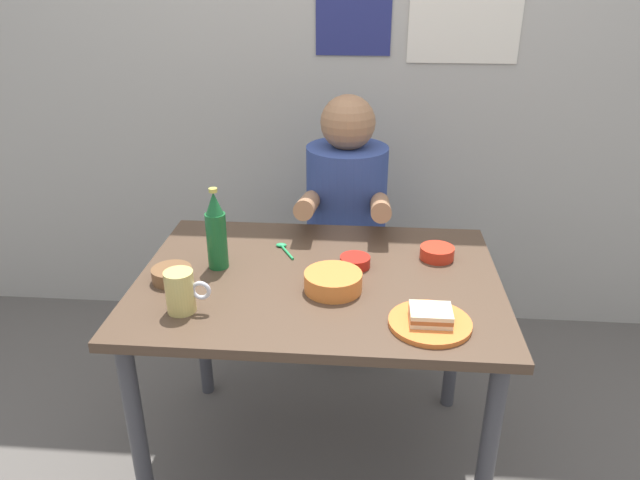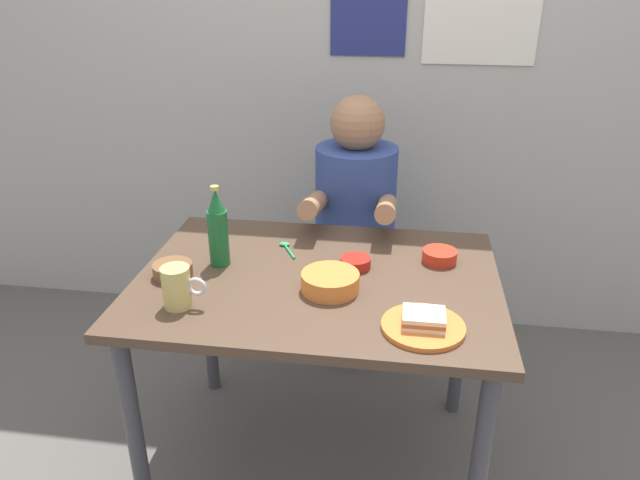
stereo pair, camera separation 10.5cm
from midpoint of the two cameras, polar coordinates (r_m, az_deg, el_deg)
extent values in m
plane|color=#59544F|center=(2.26, -1.52, -20.26)|extent=(6.00, 6.00, 0.00)
cube|color=#ADA89E|center=(2.66, 0.66, 18.28)|extent=(4.40, 0.08, 2.60)
cube|color=#4C3828|center=(1.82, -1.78, -3.96)|extent=(1.10, 0.80, 0.03)
cylinder|color=#3F3F44|center=(1.89, -18.58, -18.10)|extent=(0.05, 0.05, 0.71)
cylinder|color=#3F3F44|center=(1.79, 13.92, -20.28)|extent=(0.05, 0.05, 0.71)
cylinder|color=#3F3F44|center=(2.39, -12.57, -7.26)|extent=(0.05, 0.05, 0.71)
cylinder|color=#3F3F44|center=(2.32, 11.57, -8.35)|extent=(0.05, 0.05, 0.71)
cylinder|color=#4C4C51|center=(2.63, 1.17, -7.36)|extent=(0.08, 0.08, 0.41)
cylinder|color=#2D2D33|center=(2.51, 1.22, -3.01)|extent=(0.34, 0.34, 0.04)
cylinder|color=#33478C|center=(2.39, 1.28, 2.92)|extent=(0.32, 0.32, 0.52)
sphere|color=#A0704C|center=(2.29, 1.36, 11.19)|extent=(0.21, 0.21, 0.21)
cylinder|color=#A0704C|center=(2.13, -2.60, 3.38)|extent=(0.07, 0.31, 0.14)
cylinder|color=#A0704C|center=(2.12, 4.41, 3.16)|extent=(0.07, 0.31, 0.14)
cylinder|color=orange|center=(1.60, 8.64, -7.91)|extent=(0.22, 0.22, 0.01)
cube|color=beige|center=(1.59, 8.67, -7.51)|extent=(0.11, 0.09, 0.01)
cube|color=#9E592D|center=(1.58, 8.70, -7.14)|extent=(0.11, 0.09, 0.01)
cube|color=beige|center=(1.58, 8.73, -6.77)|extent=(0.11, 0.09, 0.01)
cylinder|color=#D1BC66|center=(1.67, -15.04, -4.83)|extent=(0.08, 0.08, 0.12)
torus|color=silver|center=(1.65, -13.15, -4.77)|extent=(0.06, 0.01, 0.06)
cylinder|color=#19602D|center=(1.87, -11.44, -0.09)|extent=(0.06, 0.06, 0.18)
cone|color=#19602D|center=(1.82, -11.77, 3.48)|extent=(0.05, 0.05, 0.07)
cylinder|color=#BFB74C|center=(1.81, -11.88, 4.68)|extent=(0.03, 0.03, 0.01)
cylinder|color=brown|center=(1.85, -15.60, -3.23)|extent=(0.12, 0.12, 0.04)
cylinder|color=brown|center=(1.85, -15.63, -2.98)|extent=(0.10, 0.10, 0.02)
cylinder|color=red|center=(1.95, 9.65, -1.23)|extent=(0.11, 0.11, 0.04)
cylinder|color=#A33521|center=(1.94, 9.67, -1.00)|extent=(0.09, 0.09, 0.02)
cylinder|color=#B21E14|center=(1.87, 1.78, -2.10)|extent=(0.10, 0.10, 0.03)
cylinder|color=maroon|center=(1.87, 1.78, -1.90)|extent=(0.08, 0.08, 0.02)
cylinder|color=orange|center=(1.73, -0.47, -4.03)|extent=(0.17, 0.17, 0.05)
cylinder|color=#B25B2D|center=(1.73, -0.47, -3.68)|extent=(0.14, 0.14, 0.02)
cylinder|color=#26A559|center=(1.97, -4.71, -1.19)|extent=(0.06, 0.10, 0.01)
ellipsoid|color=#26A559|center=(2.01, -5.23, -0.51)|extent=(0.04, 0.02, 0.01)
camera|label=1|loc=(0.05, -91.65, -0.76)|focal=33.36mm
camera|label=2|loc=(0.05, 88.35, 0.76)|focal=33.36mm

